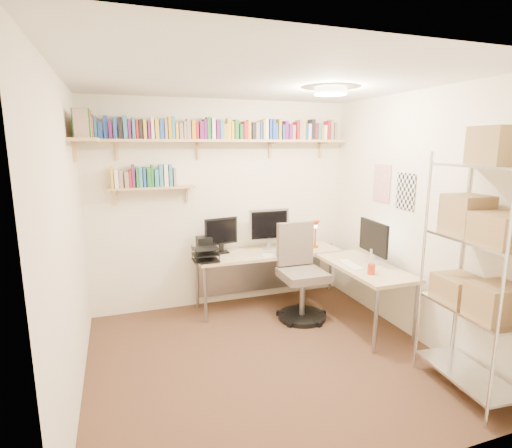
% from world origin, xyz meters
% --- Properties ---
extents(ground, '(3.20, 3.20, 0.00)m').
position_xyz_m(ground, '(0.00, 0.00, 0.00)').
color(ground, '#4D2A21').
rests_on(ground, ground).
extents(room_shell, '(3.24, 3.04, 2.52)m').
position_xyz_m(room_shell, '(0.00, 0.00, 1.55)').
color(room_shell, '#F4EAC7').
rests_on(room_shell, ground).
extents(wall_shelves, '(3.12, 1.09, 0.80)m').
position_xyz_m(wall_shelves, '(-0.44, 1.29, 2.03)').
color(wall_shelves, tan).
rests_on(wall_shelves, ground).
extents(corner_desk, '(2.01, 1.76, 1.20)m').
position_xyz_m(corner_desk, '(0.57, 0.95, 0.69)').
color(corner_desk, tan).
rests_on(corner_desk, ground).
extents(office_chair, '(0.57, 0.59, 1.09)m').
position_xyz_m(office_chair, '(0.70, 0.74, 0.46)').
color(office_chair, black).
rests_on(office_chair, ground).
extents(wire_rack, '(0.48, 0.87, 2.11)m').
position_xyz_m(wire_rack, '(1.36, -1.03, 1.26)').
color(wire_rack, silver).
rests_on(wire_rack, ground).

